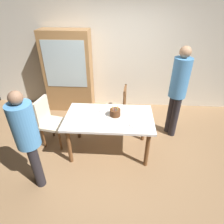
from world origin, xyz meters
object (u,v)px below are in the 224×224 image
object	(u,v)px
plate_far_side	(106,110)
chair_upholstered	(49,120)
chair_spindle_back	(116,109)
china_cabinet	(69,72)
person_celebrant	(27,137)
plate_near_celebrant	(83,122)
person_guest	(178,88)
plate_near_guest	(136,124)
dining_table	(109,122)
birthday_cake	(115,113)

from	to	relation	value
plate_far_side	chair_upholstered	world-z (taller)	chair_upholstered
chair_spindle_back	china_cabinet	distance (m)	1.51
chair_spindle_back	person_celebrant	size ratio (longest dim) A/B	0.60
plate_near_celebrant	person_guest	xyz separation A→B (m)	(1.66, 0.80, 0.28)
plate_near_guest	china_cabinet	world-z (taller)	china_cabinet
dining_table	person_guest	bearing A→B (deg)	25.89
person_guest	chair_spindle_back	bearing A→B (deg)	172.54
china_cabinet	chair_upholstered	bearing A→B (deg)	-92.28
dining_table	plate_far_side	bearing A→B (deg)	110.92
birthday_cake	plate_near_guest	xyz separation A→B (m)	(0.35, -0.23, -0.05)
chair_upholstered	person_celebrant	size ratio (longest dim) A/B	0.60
person_guest	china_cabinet	bearing A→B (deg)	157.71
birthday_cake	plate_near_celebrant	size ratio (longest dim) A/B	1.27
chair_upholstered	china_cabinet	size ratio (longest dim) A/B	0.50
chair_spindle_back	person_guest	bearing A→B (deg)	-7.46
plate_near_celebrant	person_celebrant	size ratio (longest dim) A/B	0.14
dining_table	plate_near_celebrant	distance (m)	0.47
chair_upholstered	person_guest	world-z (taller)	person_guest
plate_near_celebrant	person_celebrant	xyz separation A→B (m)	(-0.63, -0.58, 0.14)
china_cabinet	person_celebrant	bearing A→B (deg)	-88.90
birthday_cake	plate_near_celebrant	xyz separation A→B (m)	(-0.51, -0.23, -0.05)
dining_table	plate_near_celebrant	world-z (taller)	plate_near_celebrant
chair_spindle_back	person_guest	world-z (taller)	person_guest
person_guest	chair_upholstered	bearing A→B (deg)	-169.42
plate_near_guest	chair_spindle_back	world-z (taller)	chair_spindle_back
plate_near_guest	birthday_cake	bearing A→B (deg)	146.58
person_celebrant	dining_table	bearing A→B (deg)	36.95
chair_upholstered	china_cabinet	xyz separation A→B (m)	(0.06, 1.40, 0.42)
plate_far_side	chair_spindle_back	xyz separation A→B (m)	(0.17, 0.56, -0.29)
birthday_cake	plate_near_guest	world-z (taller)	birthday_cake
birthday_cake	plate_far_side	xyz separation A→B (m)	(-0.18, 0.16, -0.05)
plate_near_guest	chair_spindle_back	xyz separation A→B (m)	(-0.36, 0.95, -0.29)
person_celebrant	person_guest	bearing A→B (deg)	31.24
chair_upholstered	china_cabinet	bearing A→B (deg)	87.72
plate_near_celebrant	person_celebrant	bearing A→B (deg)	-136.93
plate_near_guest	person_guest	distance (m)	1.16
birthday_cake	plate_near_guest	bearing A→B (deg)	-33.42
dining_table	person_guest	world-z (taller)	person_guest
chair_upholstered	birthday_cake	bearing A→B (deg)	-5.72
plate_near_guest	person_celebrant	size ratio (longest dim) A/B	0.14
chair_spindle_back	person_guest	distance (m)	1.30
china_cabinet	plate_far_side	bearing A→B (deg)	-53.46
dining_table	plate_far_side	distance (m)	0.23
plate_near_celebrant	chair_spindle_back	distance (m)	1.12
plate_near_celebrant	plate_far_side	xyz separation A→B (m)	(0.34, 0.39, 0.00)
plate_near_guest	chair_upholstered	xyz separation A→B (m)	(-1.59, 0.36, -0.22)
person_guest	china_cabinet	distance (m)	2.52
birthday_cake	china_cabinet	size ratio (longest dim) A/B	0.15
plate_near_celebrant	plate_near_guest	world-z (taller)	same
plate_far_side	plate_near_guest	distance (m)	0.66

